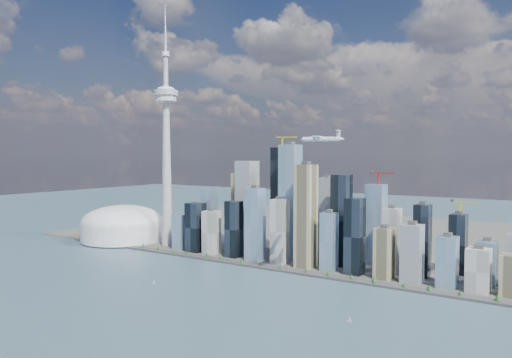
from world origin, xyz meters
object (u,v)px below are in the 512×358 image
Objects in this scene: airplane at (322,138)px; dome_stadium at (123,225)px; sailboat_west at (154,282)px; needle_tower at (166,145)px; sailboat_east at (350,319)px.

dome_stadium is at bearing 153.31° from airplane.
airplane is at bearing 23.89° from sailboat_west.
airplane is 364.00m from sailboat_west.
needle_tower is at bearing 4.09° from dome_stadium.
airplane reaches higher than sailboat_west.
sailboat_east is (88.61, -96.00, -236.42)m from airplane.
needle_tower is 8.10× the size of airplane.
needle_tower is at bearing 164.59° from sailboat_east.
sailboat_east is (560.36, -250.60, -232.66)m from needle_tower.
airplane is (471.75, -154.60, 3.76)m from needle_tower.
airplane is at bearing -18.14° from needle_tower.
needle_tower reaches higher than sailboat_west.
dome_stadium is 21.02× the size of sailboat_west.
needle_tower is 241.40m from dome_stadium.
sailboat_west is (-257.62, -100.88, -236.55)m from airplane.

